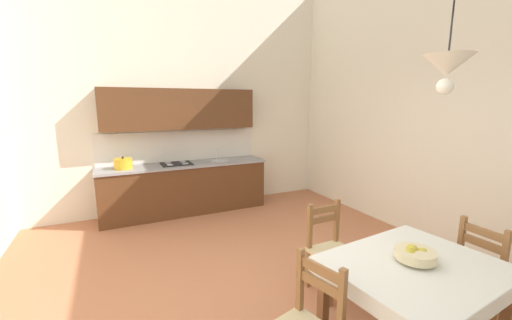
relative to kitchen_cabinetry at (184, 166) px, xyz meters
name	(u,v)px	position (x,y,z in m)	size (l,w,h in m)	color
ground_plane	(271,306)	(0.16, -3.00, -0.91)	(6.02, 7.14, 0.10)	#B7704C
wall_back	(186,95)	(0.16, 0.33, 1.25)	(6.02, 0.12, 4.22)	silver
wall_right	(467,91)	(2.93, -3.00, 1.25)	(0.12, 7.14, 4.22)	silver
kitchen_cabinetry	(184,166)	(0.00, 0.00, 0.00)	(2.89, 0.63, 2.20)	#56331C
dining_table	(415,279)	(0.87, -4.01, -0.23)	(1.35, 1.14, 0.75)	brown
dining_chair_window_side	(487,271)	(1.87, -4.01, -0.41)	(0.43, 0.43, 0.93)	#D1BC89
dining_chair_kitchen_side	(331,250)	(0.83, -3.07, -0.41)	(0.43, 0.43, 0.93)	#D1BC89
fruit_bowl	(415,254)	(0.88, -3.98, -0.04)	(0.30, 0.30, 0.12)	beige
pendant_lamp	(447,67)	(0.91, -4.06, 1.34)	(0.32, 0.32, 0.81)	black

